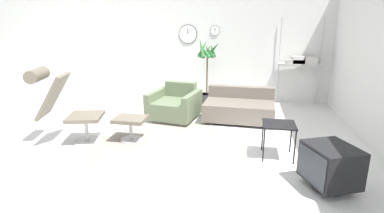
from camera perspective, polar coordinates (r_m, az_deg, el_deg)
ground_plane at (r=4.83m, az=-3.77°, el=-6.71°), size 12.00×12.00×0.00m
wall_back at (r=7.42m, az=1.87°, el=12.20°), size 12.00×0.09×2.80m
round_rug at (r=4.64m, az=-4.60°, el=-7.64°), size 2.42×2.42×0.01m
lounge_chair at (r=5.01m, az=-23.78°, el=1.30°), size 1.09×0.77×1.18m
ottoman at (r=4.88m, az=-11.62°, el=-3.10°), size 0.50×0.42×0.39m
armchair_red at (r=5.94m, az=-3.27°, el=0.17°), size 1.01×1.03×0.68m
couch_low at (r=5.92m, az=9.00°, el=-0.34°), size 1.35×0.97×0.61m
side_table at (r=4.31m, az=16.23°, el=-3.83°), size 0.44×0.44×0.49m
crt_television at (r=3.76m, az=24.81°, el=-10.27°), size 0.66×0.70×0.52m
potted_plant at (r=6.93m, az=2.88°, el=6.31°), size 0.58×0.57×1.53m
shelf_unit at (r=7.25m, az=20.05°, el=7.96°), size 0.96×0.28×1.97m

